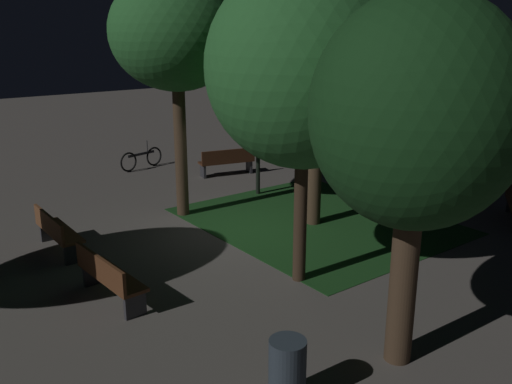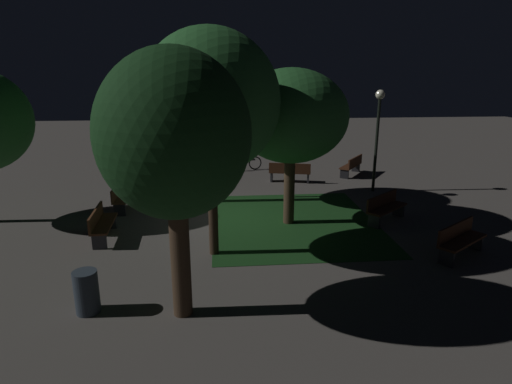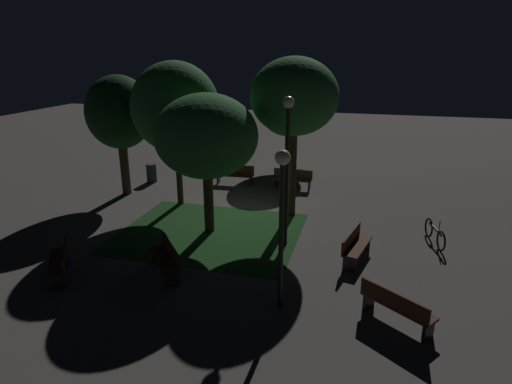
{
  "view_description": "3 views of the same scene",
  "coord_description": "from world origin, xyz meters",
  "views": [
    {
      "loc": [
        10.06,
        -7.39,
        4.67
      ],
      "look_at": [
        0.69,
        -0.36,
        1.17
      ],
      "focal_mm": 39.06,
      "sensor_mm": 36.0,
      "label": 1
    },
    {
      "loc": [
        13.28,
        -0.69,
        4.71
      ],
      "look_at": [
        -0.25,
        0.52,
        0.82
      ],
      "focal_mm": 29.74,
      "sensor_mm": 36.0,
      "label": 2
    },
    {
      "loc": [
        -4.63,
        14.69,
        6.12
      ],
      "look_at": [
        -0.66,
        -0.3,
        0.98
      ],
      "focal_mm": 30.19,
      "sensor_mm": 36.0,
      "label": 3
    }
  ],
  "objects": [
    {
      "name": "bench_corner",
      "position": [
        -1.39,
        -4.12,
        0.48
      ],
      "size": [
        1.8,
        0.48,
        0.88
      ],
      "color": "brown",
      "rests_on": "ground"
    },
    {
      "name": "lamp_post_path_center",
      "position": [
        -2.25,
        1.92,
        3.25
      ],
      "size": [
        0.36,
        0.36,
        4.82
      ],
      "color": "black",
      "rests_on": "ground"
    },
    {
      "name": "tree_near_wall",
      "position": [
        0.57,
        1.5,
        3.39
      ],
      "size": [
        3.46,
        3.46,
        4.82
      ],
      "color": "#423021",
      "rests_on": "ground"
    },
    {
      "name": "ground_plane",
      "position": [
        0.0,
        0.0,
        0.0
      ],
      "size": [
        60.0,
        60.0,
        0.0
      ],
      "primitive_type": "plane",
      "color": "#56514C"
    },
    {
      "name": "bicycle",
      "position": [
        -7.01,
        0.56,
        0.34
      ],
      "size": [
        0.47,
        1.72,
        0.93
      ],
      "color": "black",
      "rests_on": "ground"
    },
    {
      "name": "grass_lawn",
      "position": [
        0.51,
        1.68,
        0.01
      ],
      "size": [
        6.21,
        5.2,
        0.01
      ],
      "primitive_type": "cube",
      "color": "#194219",
      "rests_on": "ground"
    },
    {
      "name": "bench_lawn_edge",
      "position": [
        1.39,
        -4.12,
        0.48
      ],
      "size": [
        1.83,
        0.59,
        0.88
      ],
      "color": "#512D19",
      "rests_on": "ground"
    },
    {
      "name": "bench_near_trees",
      "position": [
        -4.5,
        2.38,
        0.48
      ],
      "size": [
        0.89,
        1.86,
        0.88
      ],
      "color": "#422314",
      "rests_on": "ground"
    },
    {
      "name": "lamp_post_plaza_west",
      "position": [
        -2.82,
        5.53,
        2.78
      ],
      "size": [
        0.36,
        0.36,
        4.02
      ],
      "color": "black",
      "rests_on": "ground"
    },
    {
      "name": "bench_front_right",
      "position": [
        3.49,
        5.54,
        0.48
      ],
      "size": [
        1.42,
        1.75,
        0.88
      ],
      "color": "#422314",
      "rests_on": "ground"
    },
    {
      "name": "tree_tall_center",
      "position": [
        2.75,
        -0.87,
        3.98
      ],
      "size": [
        3.44,
        3.44,
        5.75
      ],
      "color": "#38281C",
      "rests_on": "ground"
    },
    {
      "name": "trash_bin",
      "position": [
        5.4,
        -3.4,
        0.45
      ],
      "size": [
        0.48,
        0.48,
        0.9
      ],
      "primitive_type": "cylinder",
      "color": "#2D3842",
      "rests_on": "ground"
    },
    {
      "name": "bench_front_left",
      "position": [
        0.68,
        4.64,
        0.48
      ],
      "size": [
        1.52,
        1.69,
        0.88
      ],
      "color": "#422314",
      "rests_on": "ground"
    },
    {
      "name": "tree_back_right",
      "position": [
        -1.96,
        -0.72,
        4.5
      ],
      "size": [
        3.17,
        3.17,
        5.93
      ],
      "color": "#423021",
      "rests_on": "ground"
    },
    {
      "name": "tree_right_canopy",
      "position": [
        -0.39,
        -7.99,
        3.25
      ],
      "size": [
        3.18,
        3.18,
        4.83
      ],
      "color": "#38281C",
      "rests_on": "ground"
    },
    {
      "name": "tree_back_left",
      "position": [
        5.62,
        -1.48,
        3.58
      ],
      "size": [
        2.8,
        2.8,
        5.16
      ],
      "color": "#423021",
      "rests_on": "ground"
    },
    {
      "name": "bench_back_row",
      "position": [
        -5.56,
        5.5,
        0.48
      ],
      "size": [
        1.74,
        1.45,
        0.88
      ],
      "color": "#422314",
      "rests_on": "ground"
    }
  ]
}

